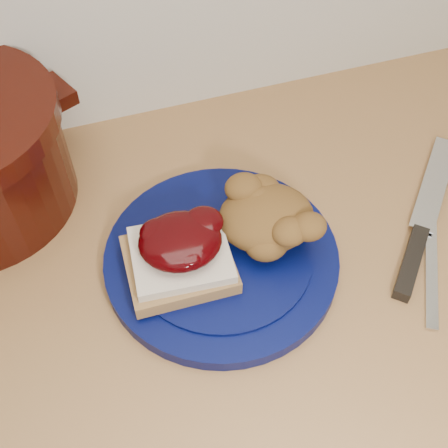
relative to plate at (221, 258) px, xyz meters
name	(u,v)px	position (x,y,z in m)	size (l,w,h in m)	color
base_cabinet	(226,394)	(0.01, 0.01, -0.48)	(4.00, 0.60, 0.86)	beige
plate	(221,258)	(0.00, 0.00, 0.00)	(0.29, 0.29, 0.02)	#040A3C
sandwich	(180,253)	(-0.05, -0.01, 0.04)	(0.13, 0.11, 0.06)	olive
stuffing_mound	(266,218)	(0.06, 0.01, 0.04)	(0.12, 0.10, 0.06)	brown
chef_knife	(418,239)	(0.25, -0.05, 0.00)	(0.22, 0.23, 0.02)	black
butter_knife	(431,265)	(0.25, -0.09, -0.01)	(0.18, 0.01, 0.00)	silver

